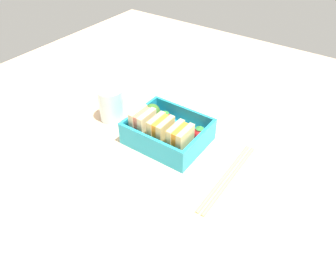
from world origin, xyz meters
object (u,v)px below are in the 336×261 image
(sandwich_left, at_px, (180,140))
(sandwich_center_left, at_px, (161,131))
(sandwich_center, at_px, (143,123))
(carrot_stick_left, at_px, (186,132))
(carrot_stick_far_left, at_px, (174,128))
(drinking_glass, at_px, (111,104))
(broccoli_floret, at_px, (152,112))
(chopstick_pair, at_px, (228,177))
(strawberry_left, at_px, (165,119))
(strawberry_far_left, at_px, (199,133))
(folded_napkin, at_px, (197,98))

(sandwich_left, distance_m, sandwich_center_left, 0.04)
(sandwich_center, bearing_deg, carrot_stick_left, -145.33)
(sandwich_left, height_order, carrot_stick_far_left, sandwich_left)
(carrot_stick_far_left, relative_size, drinking_glass, 0.51)
(sandwich_left, height_order, broccoli_floret, sandwich_left)
(carrot_stick_far_left, relative_size, chopstick_pair, 0.19)
(sandwich_center_left, height_order, carrot_stick_left, sandwich_center_left)
(broccoli_floret, height_order, drinking_glass, drinking_glass)
(sandwich_center, distance_m, drinking_glass, 0.10)
(chopstick_pair, bearing_deg, strawberry_left, -16.27)
(strawberry_far_left, xyz_separation_m, folded_napkin, (0.09, -0.14, -0.03))
(chopstick_pair, xyz_separation_m, folded_napkin, (0.18, -0.20, -0.00))
(carrot_stick_left, relative_size, broccoli_floret, 1.22)
(folded_napkin, bearing_deg, strawberry_far_left, 122.32)
(sandwich_center_left, xyz_separation_m, sandwich_center, (0.04, 0.00, 0.00))
(chopstick_pair, height_order, folded_napkin, chopstick_pair)
(sandwich_left, height_order, strawberry_left, sandwich_left)
(sandwich_center_left, relative_size, carrot_stick_far_left, 1.49)
(strawberry_left, distance_m, chopstick_pair, 0.19)
(sandwich_center, bearing_deg, broccoli_floret, -76.37)
(sandwich_center_left, xyz_separation_m, carrot_stick_far_left, (0.00, -0.05, -0.02))
(strawberry_far_left, height_order, broccoli_floret, broccoli_floret)
(sandwich_center, distance_m, strawberry_far_left, 0.12)
(carrot_stick_left, bearing_deg, drinking_glass, 10.32)
(sandwich_left, height_order, drinking_glass, drinking_glass)
(carrot_stick_left, distance_m, strawberry_left, 0.06)
(strawberry_left, height_order, folded_napkin, strawberry_left)
(strawberry_far_left, height_order, carrot_stick_left, strawberry_far_left)
(drinking_glass, height_order, folded_napkin, drinking_glass)
(carrot_stick_far_left, distance_m, strawberry_left, 0.03)
(sandwich_center_left, distance_m, broccoli_floret, 0.07)
(chopstick_pair, xyz_separation_m, drinking_glass, (0.30, -0.02, 0.03))
(sandwich_center_left, relative_size, drinking_glass, 0.77)
(sandwich_center, relative_size, broccoli_floret, 1.33)
(strawberry_far_left, distance_m, drinking_glass, 0.21)
(sandwich_left, relative_size, folded_napkin, 0.38)
(drinking_glass, bearing_deg, strawberry_far_left, -170.48)
(chopstick_pair, height_order, drinking_glass, drinking_glass)
(carrot_stick_left, bearing_deg, broccoli_floret, 2.21)
(sandwich_center_left, height_order, strawberry_far_left, sandwich_center_left)
(drinking_glass, bearing_deg, folded_napkin, -122.19)
(sandwich_center_left, xyz_separation_m, chopstick_pair, (-0.15, 0.00, -0.04))
(sandwich_center, height_order, drinking_glass, drinking_glass)
(carrot_stick_left, height_order, carrot_stick_far_left, carrot_stick_far_left)
(sandwich_center_left, bearing_deg, folded_napkin, -80.06)
(sandwich_center_left, relative_size, sandwich_center, 1.00)
(sandwich_left, height_order, carrot_stick_left, sandwich_left)
(strawberry_far_left, distance_m, carrot_stick_far_left, 0.06)
(carrot_stick_far_left, bearing_deg, strawberry_far_left, -175.64)
(broccoli_floret, bearing_deg, folded_napkin, -98.22)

